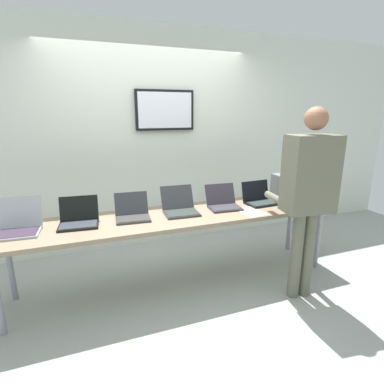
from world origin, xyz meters
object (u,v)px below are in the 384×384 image
object	(u,v)px
equipment_box	(295,188)
workbench	(179,219)
laptop_station_0	(18,225)
laptop_station_2	(132,213)
laptop_station_1	(79,219)
laptop_station_3	(180,207)
laptop_station_4	(223,203)
laptop_station_5	(259,198)
person	(308,187)

from	to	relation	value
equipment_box	workbench	bearing A→B (deg)	-178.42
equipment_box	laptop_station_0	world-z (taller)	equipment_box
equipment_box	laptop_station_2	distance (m)	1.87
workbench	laptop_station_2	xyz separation A→B (m)	(-0.45, 0.05, 0.10)
workbench	laptop_station_1	world-z (taller)	laptop_station_1
laptop_station_1	laptop_station_2	size ratio (longest dim) A/B	1.07
equipment_box	laptop_station_1	world-z (taller)	equipment_box
laptop_station_3	laptop_station_4	bearing A→B (deg)	-0.69
laptop_station_5	laptop_station_4	bearing A→B (deg)	-179.68
laptop_station_1	equipment_box	bearing A→B (deg)	-0.37
equipment_box	laptop_station_4	size ratio (longest dim) A/B	1.15
laptop_station_2	laptop_station_5	distance (m)	1.42
equipment_box	person	bearing A→B (deg)	-121.07
laptop_station_0	laptop_station_4	bearing A→B (deg)	0.20
laptop_station_5	person	xyz separation A→B (m)	(0.06, -0.68, 0.28)
workbench	person	bearing A→B (deg)	-31.21
laptop_station_4	laptop_station_0	bearing A→B (deg)	-179.80
laptop_station_0	person	distance (m)	2.55
workbench	laptop_station_4	distance (m)	0.53
laptop_station_2	laptop_station_5	bearing A→B (deg)	0.24
laptop_station_5	laptop_station_1	bearing A→B (deg)	-179.87
workbench	laptop_station_4	xyz separation A→B (m)	(0.52, 0.06, 0.10)
workbench	laptop_station_1	distance (m)	0.94
workbench	laptop_station_2	distance (m)	0.46
equipment_box	laptop_station_2	xyz separation A→B (m)	(-1.87, 0.01, -0.09)
laptop_station_1	workbench	bearing A→B (deg)	-3.36
laptop_station_0	laptop_station_4	size ratio (longest dim) A/B	1.06
laptop_station_0	laptop_station_4	world-z (taller)	laptop_station_0
laptop_station_0	laptop_station_4	distance (m)	1.94
workbench	laptop_station_0	world-z (taller)	laptop_station_0
workbench	laptop_station_5	world-z (taller)	laptop_station_5
equipment_box	laptop_station_3	world-z (taller)	equipment_box
equipment_box	person	size ratio (longest dim) A/B	0.23
laptop_station_1	laptop_station_5	world-z (taller)	laptop_station_1
laptop_station_5	laptop_station_2	bearing A→B (deg)	-179.76
laptop_station_1	laptop_station_3	xyz separation A→B (m)	(0.97, 0.01, 0.00)
equipment_box	laptop_station_5	world-z (taller)	equipment_box
equipment_box	laptop_station_4	xyz separation A→B (m)	(-0.90, 0.02, -0.09)
laptop_station_1	laptop_station_5	xyz separation A→B (m)	(1.90, 0.00, -0.00)
laptop_station_2	laptop_station_5	world-z (taller)	laptop_station_5
equipment_box	person	distance (m)	0.80
laptop_station_2	person	xyz separation A→B (m)	(1.47, -0.67, 0.28)
laptop_station_2	laptop_station_5	xyz separation A→B (m)	(1.42, 0.01, 0.00)
laptop_station_1	laptop_station_4	distance (m)	1.45
workbench	laptop_station_2	world-z (taller)	laptop_station_2
workbench	laptop_station_5	xyz separation A→B (m)	(0.97, 0.06, 0.10)
laptop_station_2	laptop_station_3	distance (m)	0.48
workbench	equipment_box	distance (m)	1.44
laptop_station_0	laptop_station_5	xyz separation A→B (m)	(2.39, 0.01, -0.01)
laptop_station_0	laptop_station_2	size ratio (longest dim) A/B	1.10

